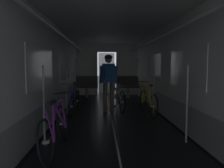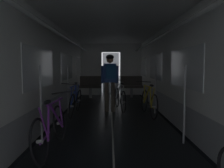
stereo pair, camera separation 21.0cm
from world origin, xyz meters
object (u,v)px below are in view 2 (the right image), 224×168
bench_seat_far_left (91,85)px  bench_seat_far_right (131,85)px  bicycle_yellow (149,102)px  bicycle_purple (51,128)px  person_cyclist_aisle (110,77)px  bicycle_silver_in_aisle (120,98)px  bicycle_blue (75,101)px

bench_seat_far_left → bench_seat_far_right: bearing=0.0°
bicycle_yellow → bicycle_purple: bicycle_purple is taller
bench_seat_far_left → person_cyclist_aisle: size_ratio=0.57×
bicycle_purple → bicycle_silver_in_aisle: size_ratio=1.01×
bicycle_purple → person_cyclist_aisle: (0.96, 3.18, 0.69)m
bicycle_silver_in_aisle → bench_seat_far_right: bearing=77.6°
bench_seat_far_right → bicycle_silver_in_aisle: 2.97m
bicycle_purple → bicycle_silver_in_aisle: 3.67m
bench_seat_far_right → bicycle_yellow: bearing=-87.8°
bench_seat_far_right → person_cyclist_aisle: 3.33m
bench_seat_far_right → bicycle_yellow: (0.14, -3.67, -0.18)m
bicycle_yellow → bicycle_blue: size_ratio=1.00×
bicycle_blue → bench_seat_far_left: bearing=87.8°
bench_seat_far_left → person_cyclist_aisle: 3.31m
bench_seat_far_right → bicycle_yellow: 3.68m
bench_seat_far_right → bicycle_blue: (-1.94, -3.52, -0.19)m
bicycle_yellow → person_cyclist_aisle: 1.38m
person_cyclist_aisle → bicycle_blue: bearing=-159.7°
bicycle_yellow → bicycle_purple: 3.36m
bench_seat_far_left → bicycle_blue: (-0.14, -3.52, -0.19)m
bicycle_purple → bicycle_silver_in_aisle: (1.27, 3.44, 0.00)m
bench_seat_far_right → bicycle_silver_in_aisle: bearing=-102.4°
bench_seat_far_right → bicycle_purple: bicycle_purple is taller
bicycle_yellow → person_cyclist_aisle: person_cyclist_aisle is taller
bench_seat_far_left → bicycle_purple: bearing=-90.9°
person_cyclist_aisle → bicycle_yellow: bearing=-25.2°
bicycle_blue → person_cyclist_aisle: size_ratio=0.98×
bicycle_blue → person_cyclist_aisle: 1.26m
person_cyclist_aisle → bicycle_silver_in_aisle: bearing=40.3°
bicycle_purple → bicycle_blue: bearing=90.6°
bench_seat_far_left → bicycle_purple: (-0.10, -6.33, -0.19)m
bicycle_yellow → bench_seat_far_right: bearing=92.2°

